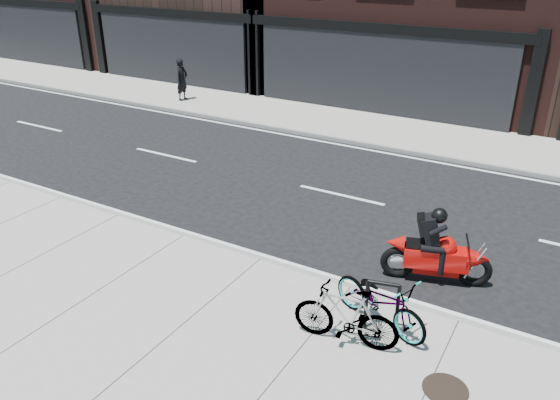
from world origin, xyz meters
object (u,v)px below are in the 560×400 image
Objects in this scene: motorcycle at (442,253)px; bicycle_rear at (346,316)px; bike_rack at (382,302)px; manhole_cover at (445,389)px; pedestrian at (182,80)px; bicycle_front at (380,300)px.

bicycle_rear is at bearing -123.49° from motorcycle.
bike_rack is 0.46× the size of motorcycle.
motorcycle reaches higher than manhole_cover.
motorcycle is at bearing -124.35° from pedestrian.
bicycle_front is at bearing 147.51° from bicycle_rear.
bicycle_front reaches higher than manhole_cover.
bicycle_rear is 16.16m from pedestrian.
bike_rack is at bearing 148.53° from manhole_cover.
bicycle_rear is at bearing -134.04° from pedestrian.
motorcycle is 15.16m from pedestrian.
pedestrian reaches higher than bicycle_rear.
bicycle_rear reaches higher than manhole_cover.
pedestrian is 17.62m from manhole_cover.
pedestrian reaches higher than motorcycle.
bicycle_front is 0.92× the size of motorcycle.
bicycle_front is at bearing -120.55° from motorcycle.
pedestrian reaches higher than manhole_cover.
bike_rack is 0.69m from bicycle_rear.
motorcycle is 1.22× the size of pedestrian.
bike_rack is at bearing 137.52° from bicycle_rear.
motorcycle is at bearing 107.17° from manhole_cover.
motorcycle is 3.09× the size of manhole_cover.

